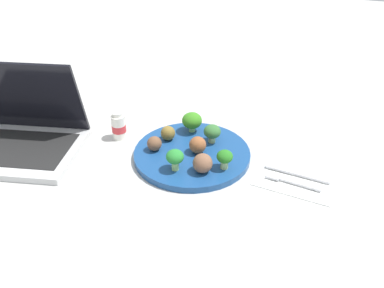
# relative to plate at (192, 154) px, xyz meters

# --- Properties ---
(ground_plane) EXTENTS (4.00, 4.00, 0.00)m
(ground_plane) POSITION_rel_plate_xyz_m (0.00, 0.00, -0.01)
(ground_plane) COLOR #B2B2AD
(plate) EXTENTS (0.28, 0.28, 0.02)m
(plate) POSITION_rel_plate_xyz_m (0.00, 0.00, 0.00)
(plate) COLOR navy
(plate) RESTS_ON ground_plane
(broccoli_floret_back_left) EXTENTS (0.05, 0.05, 0.05)m
(broccoli_floret_back_left) POSITION_rel_plate_xyz_m (0.03, -0.09, 0.04)
(broccoli_floret_back_left) COLOR #93CF77
(broccoli_floret_back_left) RESTS_ON plate
(broccoli_floret_far_rim) EXTENTS (0.04, 0.04, 0.05)m
(broccoli_floret_far_rim) POSITION_rel_plate_xyz_m (0.01, 0.08, 0.04)
(broccoli_floret_far_rim) COLOR #A2CC71
(broccoli_floret_far_rim) RESTS_ON plate
(broccoli_floret_center) EXTENTS (0.04, 0.04, 0.05)m
(broccoli_floret_center) POSITION_rel_plate_xyz_m (-0.09, 0.04, 0.04)
(broccoli_floret_center) COLOR #A1BB75
(broccoli_floret_center) RESTS_ON plate
(broccoli_floret_near_rim) EXTENTS (0.04, 0.04, 0.05)m
(broccoli_floret_near_rim) POSITION_rel_plate_xyz_m (-0.03, -0.06, 0.04)
(broccoli_floret_near_rim) COLOR #A6BA78
(broccoli_floret_near_rim) RESTS_ON plate
(meatball_back_left) EXTENTS (0.04, 0.04, 0.04)m
(meatball_back_left) POSITION_rel_plate_xyz_m (0.07, -0.03, 0.03)
(meatball_back_left) COLOR brown
(meatball_back_left) RESTS_ON plate
(meatball_mid_left) EXTENTS (0.04, 0.04, 0.04)m
(meatball_mid_left) POSITION_rel_plate_xyz_m (-0.01, 0.00, 0.03)
(meatball_mid_left) COLOR brown
(meatball_mid_left) RESTS_ON plate
(meatball_center) EXTENTS (0.04, 0.04, 0.04)m
(meatball_center) POSITION_rel_plate_xyz_m (0.09, 0.02, 0.03)
(meatball_center) COLOR brown
(meatball_center) RESTS_ON plate
(meatball_front_left) EXTENTS (0.04, 0.04, 0.04)m
(meatball_front_left) POSITION_rel_plate_xyz_m (-0.05, 0.07, 0.03)
(meatball_front_left) COLOR brown
(meatball_front_left) RESTS_ON plate
(napkin) EXTENTS (0.18, 0.14, 0.01)m
(napkin) POSITION_rel_plate_xyz_m (-0.25, 0.01, -0.01)
(napkin) COLOR white
(napkin) RESTS_ON ground_plane
(fork) EXTENTS (0.12, 0.03, 0.01)m
(fork) POSITION_rel_plate_xyz_m (-0.24, 0.03, -0.00)
(fork) COLOR silver
(fork) RESTS_ON napkin
(knife) EXTENTS (0.15, 0.03, 0.01)m
(knife) POSITION_rel_plate_xyz_m (-0.24, -0.01, -0.00)
(knife) COLOR silver
(knife) RESTS_ON napkin
(yogurt_bottle) EXTENTS (0.04, 0.04, 0.07)m
(yogurt_bottle) POSITION_rel_plate_xyz_m (0.21, -0.02, 0.03)
(yogurt_bottle) COLOR white
(yogurt_bottle) RESTS_ON ground_plane
(laptop) EXTENTS (0.36, 0.29, 0.21)m
(laptop) POSITION_rel_plate_xyz_m (0.42, 0.10, 0.03)
(laptop) COLOR #BCBCBC
(laptop) RESTS_ON ground_plane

